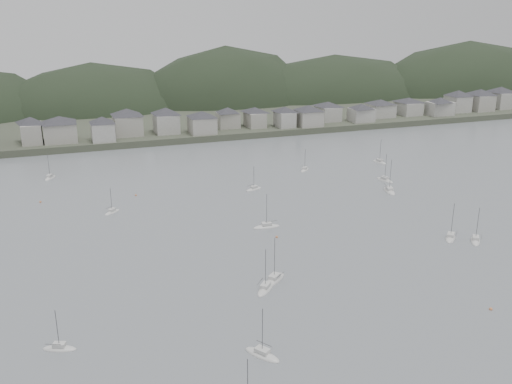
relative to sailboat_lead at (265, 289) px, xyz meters
name	(u,v)px	position (x,y,z in m)	size (l,w,h in m)	color
ground	(395,342)	(15.13, -26.96, -0.18)	(900.00, 900.00, 0.00)	slate
far_shore_land	(143,102)	(15.13, 268.04, 1.32)	(900.00, 250.00, 3.00)	#383D2D
forested_ridge	(158,128)	(19.97, 242.44, -11.46)	(851.55, 103.94, 102.57)	black
waterfront_town	(278,114)	(65.72, 156.39, 8.48)	(451.48, 28.46, 12.92)	#9C988F
sailboat_lead	(265,289)	(0.00, 0.00, 0.00)	(6.70, 7.16, 10.19)	silver
moored_fleet	(243,245)	(2.92, 24.24, 0.00)	(210.84, 165.68, 12.06)	silver
mooring_buoys	(271,222)	(15.86, 37.43, -0.03)	(151.72, 109.30, 0.70)	#CF7745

